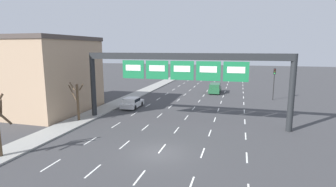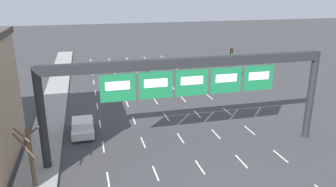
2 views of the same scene
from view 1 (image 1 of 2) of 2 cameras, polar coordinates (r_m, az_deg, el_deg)
ground_plane at (r=20.84m, az=-2.08°, el=-12.88°), size 220.00×220.00×0.00m
sidewalk_left at (r=26.30m, az=-26.60°, el=-8.88°), size 2.80×110.00×0.15m
lane_dashes at (r=33.34m, az=4.89°, el=-4.14°), size 13.32×67.00×0.01m
sign_gantry at (r=27.61m, az=3.20°, el=5.43°), size 21.98×0.70×7.54m
building_near at (r=37.87m, az=-27.15°, el=3.79°), size 13.48×11.98×9.49m
suv_green at (r=48.21m, az=10.19°, el=1.24°), size 1.96×4.80×1.71m
car_white at (r=35.98m, az=-7.84°, el=-1.93°), size 1.94×4.05×1.42m
traffic_light_near_gantry at (r=43.90m, az=22.12°, el=3.20°), size 0.30×0.35×4.94m
tree_bare_closest at (r=30.46m, az=-19.13°, el=-1.32°), size 1.59×1.61×4.23m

